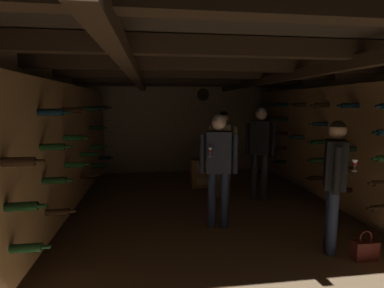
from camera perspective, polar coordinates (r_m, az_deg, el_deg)
The scene contains 9 objects.
ground_plane at distance 4.60m, azimuth 3.15°, elevation -14.69°, with size 8.40×8.40×0.00m, color #8C7051.
room_shell at distance 4.52m, azimuth 2.69°, elevation 3.60°, with size 4.72×6.52×2.41m.
wine_crate_stack at distance 6.22m, azimuth 2.20°, elevation -5.69°, with size 0.52×0.35×0.60m.
display_bottle at distance 6.08m, azimuth 2.18°, elevation -1.81°, with size 0.08×0.08×0.35m.
person_host_center at distance 4.06m, azimuth 5.27°, elevation -3.30°, with size 0.53×0.33×1.63m.
person_guest_near_right at distance 3.78m, azimuth 26.43°, elevation -5.45°, with size 0.36×0.48×1.59m.
person_guest_rear_center at distance 5.41m, azimuth 6.20°, elevation -0.39°, with size 0.48×0.36×1.64m.
person_guest_far_right at distance 5.38m, azimuth 13.39°, elevation -0.05°, with size 0.47×0.37×1.71m.
handbag at distance 4.03m, azimuth 31.08°, elevation -17.52°, with size 0.28×0.12×0.35m.
Camera 1 is at (-0.82, -4.16, 1.78)m, focal length 26.88 mm.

